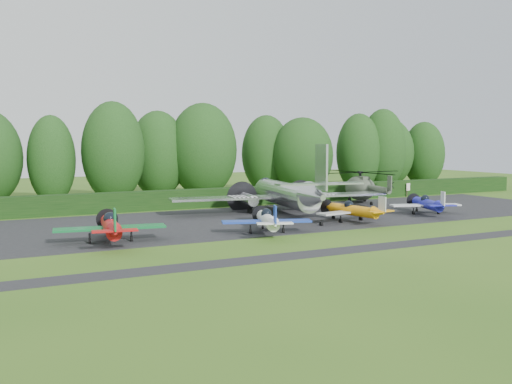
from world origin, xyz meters
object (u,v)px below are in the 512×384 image
light_plane_blue (427,204)px  helicopter (360,186)px  light_plane_white (267,220)px  sign_board (413,187)px  transport_plane (287,194)px  light_plane_orange (353,210)px  light_plane_red (111,226)px

light_plane_blue → helicopter: (0.76, 11.66, 0.87)m
light_plane_white → sign_board: size_ratio=2.43×
helicopter → light_plane_white: bearing=-155.9°
transport_plane → light_plane_white: transport_plane is taller
light_plane_orange → sign_board: 26.75m
light_plane_red → light_plane_white: light_plane_red is taller
light_plane_orange → light_plane_blue: bearing=14.3°
light_plane_red → light_plane_white: 11.82m
transport_plane → light_plane_orange: transport_plane is taller
transport_plane → sign_board: 25.33m
light_plane_orange → light_plane_red: bearing=-168.4°
light_plane_blue → helicopter: helicopter is taller
transport_plane → light_plane_blue: transport_plane is taller
light_plane_orange → sign_board: bearing=46.6°
transport_plane → helicopter: size_ratio=1.69×
light_plane_red → sign_board: bearing=13.4°
transport_plane → light_plane_orange: 7.97m
transport_plane → helicopter: bearing=12.8°
light_plane_blue → helicopter: 11.71m
light_plane_red → light_plane_orange: light_plane_red is taller
sign_board → transport_plane: bearing=-142.1°
transport_plane → light_plane_blue: bearing=-38.1°
light_plane_red → sign_board: (42.82, 16.98, -0.09)m
light_plane_white → light_plane_orange: (9.74, 2.21, -0.03)m
helicopter → light_plane_orange: bearing=-141.5°
light_plane_white → sign_board: (31.07, 18.36, 0.03)m
light_plane_white → sign_board: bearing=11.8°
transport_plane → light_plane_red: size_ratio=2.76×
transport_plane → sign_board: bearing=11.3°
transport_plane → light_plane_red: (-19.02, -8.36, -0.77)m
helicopter → transport_plane: bearing=-171.0°
sign_board → helicopter: bearing=-143.8°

